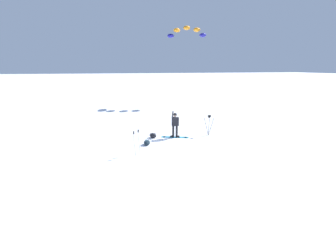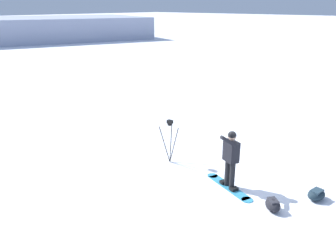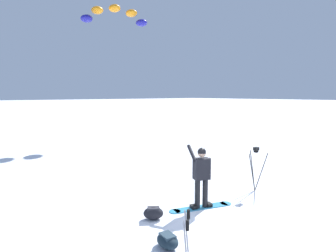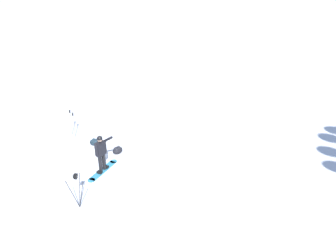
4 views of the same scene
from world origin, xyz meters
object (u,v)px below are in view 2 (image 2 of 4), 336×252
(camera_tripod, at_px, (170,132))
(gear_bag_small, at_px, (273,205))
(snowboard, at_px, (229,187))
(snowboarder, at_px, (231,154))
(gear_bag_large, at_px, (316,194))

(camera_tripod, distance_m, gear_bag_small, 3.73)
(snowboard, bearing_deg, camera_tripod, -93.26)
(camera_tripod, bearing_deg, snowboarder, 86.61)
(snowboarder, distance_m, snowboard, 0.93)
(snowboard, height_order, camera_tripod, camera_tripod)
(snowboard, xyz_separation_m, camera_tripod, (-0.13, -2.24, 0.95))
(gear_bag_large, height_order, camera_tripod, camera_tripod)
(snowboarder, relative_size, gear_bag_small, 2.84)
(gear_bag_large, relative_size, gear_bag_small, 1.00)
(snowboard, distance_m, gear_bag_small, 1.40)
(snowboarder, distance_m, gear_bag_large, 2.31)
(gear_bag_large, bearing_deg, snowboarder, -63.77)
(snowboarder, bearing_deg, snowboard, 173.07)
(camera_tripod, height_order, gear_bag_small, camera_tripod)
(snowboarder, bearing_deg, camera_tripod, -93.39)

